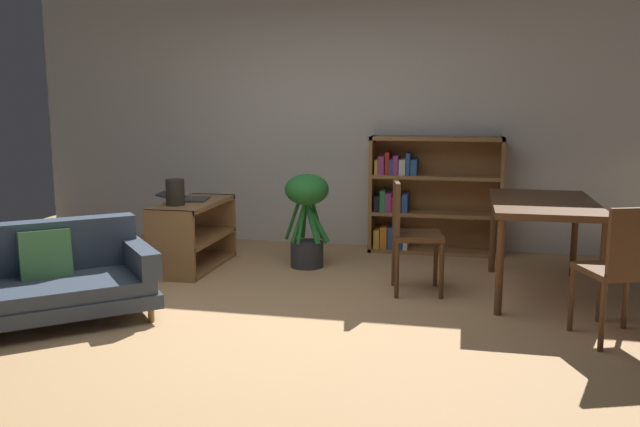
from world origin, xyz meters
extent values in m
plane|color=tan|center=(0.00, 0.00, 0.00)|extent=(8.16, 8.16, 0.00)
cube|color=silver|center=(0.00, 2.70, 1.35)|extent=(6.80, 0.10, 2.70)
cylinder|color=olive|center=(-0.77, -0.18, 0.05)|extent=(0.04, 0.04, 0.10)
cylinder|color=olive|center=(-1.20, 0.32, 0.05)|extent=(0.04, 0.04, 0.10)
cube|color=#384251|center=(-1.59, -0.44, 0.15)|extent=(1.83, 1.73, 0.10)
cube|color=#384251|center=(-1.59, -0.44, 0.25)|extent=(1.76, 1.66, 0.10)
cube|color=#384251|center=(-1.79, -0.21, 0.49)|extent=(1.39, 1.23, 0.37)
cube|color=#384251|center=(-0.98, 0.08, 0.40)|extent=(0.60, 0.66, 0.19)
cube|color=#4C894C|center=(-1.55, -0.22, 0.46)|extent=(0.38, 0.37, 0.36)
cube|color=olive|center=(-1.10, 1.88, 0.31)|extent=(0.46, 0.04, 0.62)
cube|color=olive|center=(-1.10, 0.85, 0.31)|extent=(0.46, 0.04, 0.62)
cube|color=olive|center=(-1.10, 1.36, 0.27)|extent=(0.46, 1.03, 0.04)
cube|color=olive|center=(-1.10, 1.36, 0.60)|extent=(0.46, 1.07, 0.04)
cube|color=olive|center=(-1.10, 1.36, 0.02)|extent=(0.46, 1.03, 0.04)
cube|color=#333338|center=(-1.11, 1.45, 0.63)|extent=(0.28, 0.34, 0.02)
cube|color=black|center=(-1.33, 1.41, 0.66)|extent=(0.27, 0.33, 0.06)
cylinder|color=#2D2823|center=(-1.16, 1.12, 0.74)|extent=(0.16, 0.16, 0.23)
cylinder|color=slate|center=(-1.16, 1.12, 0.78)|extent=(0.09, 0.09, 0.01)
cylinder|color=#333338|center=(-0.07, 1.60, 0.12)|extent=(0.31, 0.31, 0.24)
cylinder|color=#287A33|center=(0.03, 1.60, 0.42)|extent=(0.24, 0.06, 0.38)
cylinder|color=#287A33|center=(-0.01, 1.70, 0.52)|extent=(0.14, 0.23, 0.58)
cylinder|color=#287A33|center=(-0.12, 1.70, 0.53)|extent=(0.15, 0.26, 0.60)
cylinder|color=#287A33|center=(-0.18, 1.64, 0.54)|extent=(0.25, 0.12, 0.61)
cylinder|color=#287A33|center=(-0.12, 1.55, 0.44)|extent=(0.16, 0.13, 0.43)
cylinder|color=#287A33|center=(-0.09, 1.53, 0.48)|extent=(0.09, 0.17, 0.50)
cylinder|color=#287A33|center=(0.00, 1.55, 0.41)|extent=(0.17, 0.14, 0.37)
ellipsoid|color=#287A33|center=(-0.07, 1.60, 0.73)|extent=(0.41, 0.41, 0.29)
cylinder|color=#56351E|center=(1.62, 1.77, 0.35)|extent=(0.06, 0.06, 0.71)
cylinder|color=#56351E|center=(1.62, 0.51, 0.35)|extent=(0.06, 0.06, 0.71)
cylinder|color=#56351E|center=(2.32, 1.77, 0.35)|extent=(0.06, 0.06, 0.71)
cylinder|color=#56351E|center=(2.32, 0.51, 0.35)|extent=(0.06, 0.06, 0.71)
cube|color=#56351E|center=(1.97, 1.14, 0.73)|extent=(0.80, 1.37, 0.05)
cylinder|color=#56351E|center=(1.14, 1.18, 0.22)|extent=(0.04, 0.04, 0.45)
cylinder|color=#56351E|center=(1.20, 0.83, 0.22)|extent=(0.04, 0.04, 0.45)
cylinder|color=#56351E|center=(0.80, 1.12, 0.22)|extent=(0.04, 0.04, 0.45)
cylinder|color=#56351E|center=(0.86, 0.77, 0.22)|extent=(0.04, 0.04, 0.45)
cube|color=#56351E|center=(1.00, 0.97, 0.47)|extent=(0.45, 0.46, 0.04)
cube|color=#56351E|center=(0.83, 0.94, 0.70)|extent=(0.10, 0.36, 0.42)
cylinder|color=#56351E|center=(2.08, 0.26, 0.22)|extent=(0.04, 0.04, 0.44)
cylinder|color=#56351E|center=(2.45, 0.39, 0.22)|extent=(0.04, 0.04, 0.44)
cylinder|color=#56351E|center=(2.21, -0.10, 0.22)|extent=(0.04, 0.04, 0.44)
cube|color=#56351E|center=(2.33, 0.14, 0.46)|extent=(0.54, 0.54, 0.04)
cube|color=#56351E|center=(2.40, -0.03, 0.69)|extent=(0.37, 0.17, 0.42)
cube|color=olive|center=(0.42, 2.46, 0.59)|extent=(0.04, 0.35, 1.19)
cube|color=olive|center=(1.71, 2.46, 0.59)|extent=(0.04, 0.35, 1.19)
cube|color=olive|center=(1.07, 2.46, 1.17)|extent=(1.32, 0.35, 0.04)
cube|color=olive|center=(1.07, 2.46, 0.02)|extent=(1.32, 0.35, 0.04)
cube|color=olive|center=(1.07, 2.62, 0.59)|extent=(1.29, 0.04, 1.19)
cube|color=olive|center=(1.07, 2.46, 0.40)|extent=(1.29, 0.34, 0.04)
cube|color=olive|center=(1.07, 2.46, 0.78)|extent=(1.29, 0.34, 0.04)
cube|color=gold|center=(0.49, 2.44, 0.13)|extent=(0.06, 0.26, 0.19)
cube|color=orange|center=(0.56, 2.44, 0.15)|extent=(0.07, 0.24, 0.22)
cube|color=#2D5199|center=(0.64, 2.44, 0.15)|extent=(0.07, 0.27, 0.22)
cube|color=red|center=(0.70, 2.43, 0.12)|extent=(0.04, 0.23, 0.17)
cube|color=#2D5199|center=(0.74, 2.44, 0.13)|extent=(0.03, 0.26, 0.18)
cube|color=silver|center=(0.79, 2.44, 0.13)|extent=(0.05, 0.25, 0.18)
cube|color=black|center=(0.49, 2.44, 0.50)|extent=(0.05, 0.27, 0.16)
cube|color=#337F47|center=(0.55, 2.44, 0.53)|extent=(0.05, 0.25, 0.22)
cube|color=#993884|center=(0.61, 2.45, 0.52)|extent=(0.06, 0.29, 0.19)
cube|color=red|center=(0.67, 2.44, 0.50)|extent=(0.06, 0.27, 0.16)
cube|color=black|center=(0.73, 2.45, 0.50)|extent=(0.03, 0.30, 0.15)
cube|color=#2D5199|center=(0.77, 2.45, 0.51)|extent=(0.05, 0.30, 0.18)
cube|color=gold|center=(0.48, 2.44, 0.88)|extent=(0.03, 0.25, 0.15)
cube|color=#993884|center=(0.53, 2.45, 0.89)|extent=(0.06, 0.29, 0.18)
cube|color=red|center=(0.59, 2.43, 0.91)|extent=(0.04, 0.23, 0.23)
cube|color=#2D5199|center=(0.63, 2.43, 0.88)|extent=(0.04, 0.22, 0.16)
cube|color=#993884|center=(0.67, 2.44, 0.90)|extent=(0.05, 0.26, 0.19)
cube|color=silver|center=(0.74, 2.43, 0.88)|extent=(0.06, 0.23, 0.16)
cube|color=#2D5199|center=(0.80, 2.44, 0.91)|extent=(0.04, 0.26, 0.22)
cube|color=#2D5199|center=(0.86, 2.45, 0.88)|extent=(0.06, 0.28, 0.16)
camera|label=1|loc=(1.35, -4.31, 1.54)|focal=37.28mm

